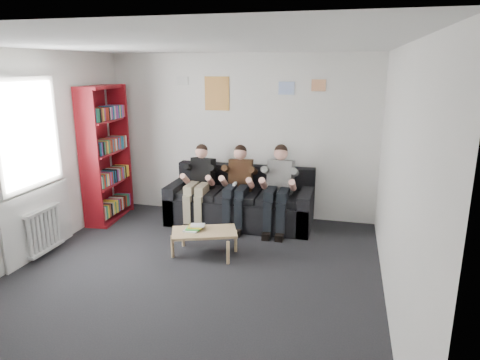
% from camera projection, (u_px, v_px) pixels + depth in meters
% --- Properties ---
extents(room_shell, '(5.00, 5.00, 5.00)m').
position_uv_depth(room_shell, '(186.00, 171.00, 4.80)').
color(room_shell, black).
rests_on(room_shell, ground).
extents(sofa, '(2.31, 0.94, 0.89)m').
position_uv_depth(sofa, '(241.00, 203.00, 6.97)').
color(sofa, black).
rests_on(sofa, ground).
extents(bookshelf, '(0.33, 0.99, 2.20)m').
position_uv_depth(bookshelf, '(106.00, 154.00, 6.95)').
color(bookshelf, maroon).
rests_on(bookshelf, ground).
extents(coffee_table, '(0.86, 0.47, 0.34)m').
position_uv_depth(coffee_table, '(204.00, 234.00, 5.75)').
color(coffee_table, tan).
rests_on(coffee_table, ground).
extents(game_cases, '(0.25, 0.23, 0.06)m').
position_uv_depth(game_cases, '(194.00, 228.00, 5.77)').
color(game_cases, silver).
rests_on(game_cases, coffee_table).
extents(person_left, '(0.37, 0.78, 1.28)m').
position_uv_depth(person_left, '(199.00, 185.00, 6.85)').
color(person_left, black).
rests_on(person_left, sofa).
extents(person_middle, '(0.37, 0.80, 1.29)m').
position_uv_depth(person_middle, '(238.00, 187.00, 6.69)').
color(person_middle, '#462E17').
rests_on(person_middle, sofa).
extents(person_right, '(0.39, 0.84, 1.33)m').
position_uv_depth(person_right, '(278.00, 189.00, 6.53)').
color(person_right, silver).
rests_on(person_right, sofa).
extents(radiator, '(0.10, 0.64, 0.60)m').
position_uv_depth(radiator, '(44.00, 230.00, 5.76)').
color(radiator, white).
rests_on(radiator, ground).
extents(window, '(0.05, 1.30, 2.36)m').
position_uv_depth(window, '(33.00, 181.00, 5.60)').
color(window, white).
rests_on(window, room_shell).
extents(poster_large, '(0.42, 0.01, 0.55)m').
position_uv_depth(poster_large, '(217.00, 94.00, 7.05)').
color(poster_large, '#DCC74D').
rests_on(poster_large, room_shell).
extents(poster_blue, '(0.25, 0.01, 0.20)m').
position_uv_depth(poster_blue, '(286.00, 88.00, 6.75)').
color(poster_blue, '#437CE5').
rests_on(poster_blue, room_shell).
extents(poster_pink, '(0.22, 0.01, 0.18)m').
position_uv_depth(poster_pink, '(319.00, 85.00, 6.61)').
color(poster_pink, '#E34785').
rests_on(poster_pink, room_shell).
extents(poster_sign, '(0.20, 0.01, 0.14)m').
position_uv_depth(poster_sign, '(183.00, 81.00, 7.14)').
color(poster_sign, silver).
rests_on(poster_sign, room_shell).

